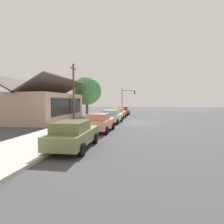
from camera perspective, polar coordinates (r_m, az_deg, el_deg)
ground_plane at (r=24.27m, az=7.07°, el=-3.02°), size 120.00×120.00×0.00m
sidewalk_curb at (r=25.13m, az=-5.81°, el=-2.61°), size 60.00×4.20×0.16m
car_olive at (r=11.00m, az=-11.35°, el=-6.52°), size 4.64×2.10×1.59m
car_coral at (r=16.82m, az=-3.67°, el=-3.04°), size 4.53×2.14×1.59m
car_seafoam at (r=23.18m, az=-0.06°, el=-1.27°), size 4.93×2.27×1.59m
car_mustard at (r=29.17m, az=1.87°, el=-0.32°), size 4.75×2.04×1.59m
car_cherry at (r=35.60m, az=3.45°, el=0.34°), size 4.85×2.05×1.59m
storefront_building at (r=26.68m, az=-19.65°, el=1.57°), size 11.99×7.15×5.55m
shade_tree at (r=33.25m, az=-7.42°, el=6.21°), size 4.86×4.86×6.80m
traffic_light_main at (r=40.39m, az=4.49°, el=4.49°), size 0.37×2.79×5.20m
utility_pole_wooden at (r=26.04m, az=-11.28°, el=6.03°), size 1.80×0.24×7.50m
fire_hydrant_red at (r=17.25m, az=-8.19°, el=-3.97°), size 0.22×0.22×0.71m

